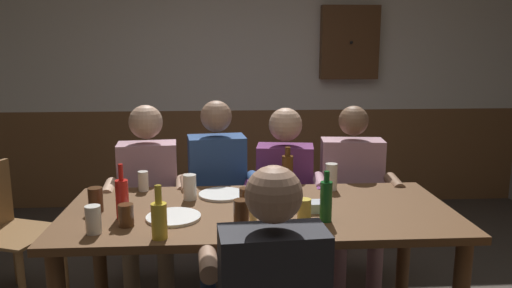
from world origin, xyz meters
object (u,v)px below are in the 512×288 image
person_2 (284,189)px  wall_dart_cabinet (350,43)px  pint_glass_7 (241,216)px  pint_glass_0 (190,187)px  person_3 (353,189)px  chair_empty_near_right (5,229)px  condiment_caddy (309,207)px  dining_table (259,227)px  person_1 (218,187)px  bottle_1 (287,172)px  pint_glass_8 (143,181)px  pint_glass_3 (331,177)px  pint_glass_2 (93,220)px  person_0 (148,190)px  bottle_0 (326,200)px  pint_glass_4 (126,215)px  pint_glass_5 (245,199)px  plate_1 (174,217)px  pint_glass_6 (304,211)px  pint_glass_1 (96,200)px  bottle_2 (159,219)px  plate_0 (222,194)px  table_candle (253,217)px

person_2 → wall_dart_cabinet: wall_dart_cabinet is taller
pint_glass_7 → pint_glass_0: bearing=117.9°
person_3 → chair_empty_near_right: (-2.24, -0.10, -0.19)m
condiment_caddy → pint_glass_7: 0.45m
dining_table → chair_empty_near_right: bearing=159.9°
person_1 → bottle_1: 0.58m
person_2 → dining_table: bearing=80.6°
person_1 → pint_glass_8: person_1 is taller
pint_glass_3 → pint_glass_2: bearing=-153.3°
person_0 → person_2: size_ratio=1.02×
condiment_caddy → bottle_0: (0.05, -0.15, 0.08)m
pint_glass_4 → pint_glass_5: (0.58, 0.21, 0.00)m
pint_glass_8 → person_0: bearing=94.3°
plate_1 → bottle_0: (0.75, -0.08, 0.10)m
dining_table → pint_glass_4: pint_glass_4 is taller
dining_table → person_0: size_ratio=1.65×
bottle_1 → pint_glass_6: bearing=-88.7°
pint_glass_2 → pint_glass_3: bearing=26.7°
pint_glass_4 → wall_dart_cabinet: bearing=56.6°
pint_glass_1 → wall_dart_cabinet: wall_dart_cabinet is taller
person_0 → pint_glass_4: person_0 is taller
pint_glass_0 → plate_1: bearing=-101.4°
person_0 → person_2: person_0 is taller
condiment_caddy → pint_glass_8: 1.01m
pint_glass_1 → pint_glass_4: 0.30m
pint_glass_2 → pint_glass_6: (0.98, 0.07, -0.01)m
bottle_2 → pint_glass_4: 0.24m
person_1 → plate_0: person_1 is taller
pint_glass_5 → pint_glass_4: bearing=-160.0°
bottle_0 → wall_dart_cabinet: wall_dart_cabinet is taller
person_0 → wall_dart_cabinet: 2.59m
pint_glass_2 → wall_dart_cabinet: 3.32m
person_2 → plate_1: (-0.65, -0.80, 0.10)m
person_2 → plate_0: size_ratio=4.56×
person_3 → bottle_0: (-0.37, -0.88, 0.21)m
plate_1 → pint_glass_0: 0.32m
pint_glass_3 → pint_glass_5: (-0.52, -0.33, -0.02)m
pint_glass_0 → plate_0: bearing=18.0°
pint_glass_2 → pint_glass_6: size_ratio=1.09×
dining_table → pint_glass_8: (-0.66, 0.38, 0.16)m
condiment_caddy → wall_dart_cabinet: 2.67m
pint_glass_3 → pint_glass_8: 1.11m
bottle_2 → pint_glass_0: (0.10, 0.56, -0.02)m
wall_dart_cabinet → pint_glass_1: bearing=-128.9°
table_candle → condiment_caddy: table_candle is taller
pint_glass_1 → pint_glass_6: size_ratio=1.06×
pint_glass_0 → pint_glass_3: bearing=9.4°
pint_glass_0 → pint_glass_3: (0.82, 0.14, 0.01)m
condiment_caddy → pint_glass_4: size_ratio=1.29×
person_3 → condiment_caddy: (-0.42, -0.73, 0.13)m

